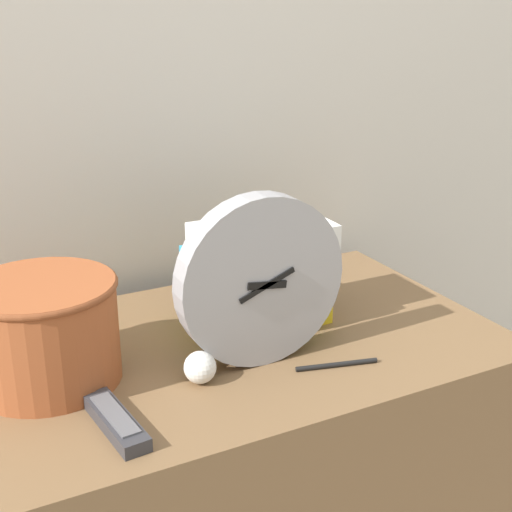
{
  "coord_description": "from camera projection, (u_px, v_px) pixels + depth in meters",
  "views": [
    {
      "loc": [
        -0.39,
        -0.71,
        1.3
      ],
      "look_at": [
        0.11,
        0.26,
        0.9
      ],
      "focal_mm": 50.0,
      "sensor_mm": 36.0,
      "label": 1
    }
  ],
  "objects": [
    {
      "name": "crumpled_paper_ball",
      "position": [
        200.0,
        367.0,
        1.07
      ],
      "size": [
        0.05,
        0.05,
        0.05
      ],
      "color": "white",
      "rests_on": "desk"
    },
    {
      "name": "wall_back",
      "position": [
        113.0,
        51.0,
        1.31
      ],
      "size": [
        6.0,
        0.04,
        2.4
      ],
      "color": "beige",
      "rests_on": "ground_plane"
    },
    {
      "name": "book_stack",
      "position": [
        257.0,
        274.0,
        1.25
      ],
      "size": [
        0.25,
        0.19,
        0.18
      ],
      "color": "yellow",
      "rests_on": "desk"
    },
    {
      "name": "basket",
      "position": [
        44.0,
        329.0,
        1.06
      ],
      "size": [
        0.23,
        0.23,
        0.16
      ],
      "color": "#994C28",
      "rests_on": "desk"
    },
    {
      "name": "pen",
      "position": [
        337.0,
        365.0,
        1.12
      ],
      "size": [
        0.13,
        0.04,
        0.01
      ],
      "color": "black",
      "rests_on": "desk"
    },
    {
      "name": "tv_remote",
      "position": [
        115.0,
        421.0,
        0.96
      ],
      "size": [
        0.05,
        0.16,
        0.02
      ],
      "color": "#333338",
      "rests_on": "desk"
    },
    {
      "name": "desk_clock",
      "position": [
        261.0,
        281.0,
        1.1
      ],
      "size": [
        0.28,
        0.05,
        0.28
      ],
      "color": "#99999E",
      "rests_on": "desk"
    }
  ]
}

